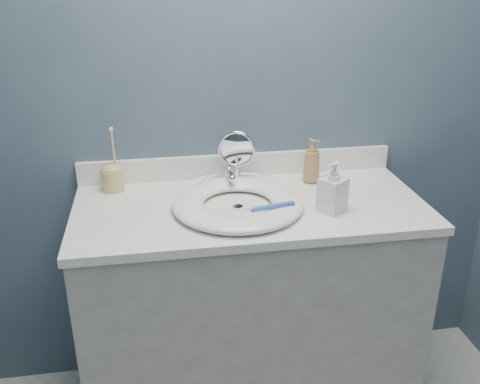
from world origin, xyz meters
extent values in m
cube|color=#415161|center=(0.00, 1.25, 1.20)|extent=(2.20, 0.02, 2.40)
cube|color=#B9B2A9|center=(0.00, 0.97, 0.42)|extent=(1.20, 0.55, 0.85)
cube|color=white|center=(0.00, 0.97, 0.86)|extent=(1.22, 0.57, 0.03)
cube|color=white|center=(0.00, 1.24, 0.93)|extent=(1.22, 0.02, 0.09)
cylinder|color=silver|center=(-0.05, 0.94, 0.88)|extent=(0.04, 0.04, 0.01)
cube|color=silver|center=(-0.05, 1.16, 0.89)|extent=(0.22, 0.05, 0.01)
cylinder|color=silver|center=(-0.05, 1.16, 0.92)|extent=(0.03, 0.03, 0.06)
cylinder|color=silver|center=(-0.05, 1.11, 0.94)|extent=(0.02, 0.09, 0.02)
sphere|color=silver|center=(-0.05, 1.06, 0.94)|extent=(0.03, 0.03, 0.03)
cylinder|color=silver|center=(-0.14, 1.16, 0.90)|extent=(0.02, 0.02, 0.03)
cube|color=silver|center=(-0.14, 1.16, 0.92)|extent=(0.08, 0.03, 0.01)
cylinder|color=silver|center=(0.04, 1.16, 0.90)|extent=(0.02, 0.02, 0.03)
cube|color=silver|center=(0.04, 1.16, 0.92)|extent=(0.08, 0.03, 0.01)
cylinder|color=silver|center=(-0.02, 1.16, 0.88)|extent=(0.08, 0.08, 0.01)
cylinder|color=silver|center=(-0.02, 1.16, 0.94)|extent=(0.01, 0.01, 0.10)
torus|color=silver|center=(-0.02, 1.16, 1.02)|extent=(0.14, 0.05, 0.14)
cylinder|color=white|center=(-0.02, 1.16, 1.02)|extent=(0.11, 0.04, 0.12)
imported|color=#A27849|center=(0.26, 1.13, 0.97)|extent=(0.09, 0.09, 0.17)
imported|color=silver|center=(0.26, 0.87, 0.97)|extent=(0.11, 0.11, 0.17)
cylinder|color=tan|center=(-0.48, 1.18, 0.92)|extent=(0.08, 0.08, 0.08)
ellipsoid|color=tan|center=(-0.48, 1.18, 0.96)|extent=(0.08, 0.07, 0.05)
cylinder|color=#DFA67E|center=(-0.46, 1.18, 1.03)|extent=(0.01, 0.03, 0.16)
cube|color=white|center=(-0.46, 1.17, 1.11)|extent=(0.01, 0.02, 0.01)
cube|color=#3361B5|center=(0.05, 0.85, 0.92)|extent=(0.15, 0.05, 0.01)
cube|color=white|center=(-0.03, 0.83, 0.93)|extent=(0.02, 0.02, 0.01)
camera|label=1|loc=(-0.31, -0.69, 1.66)|focal=40.00mm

